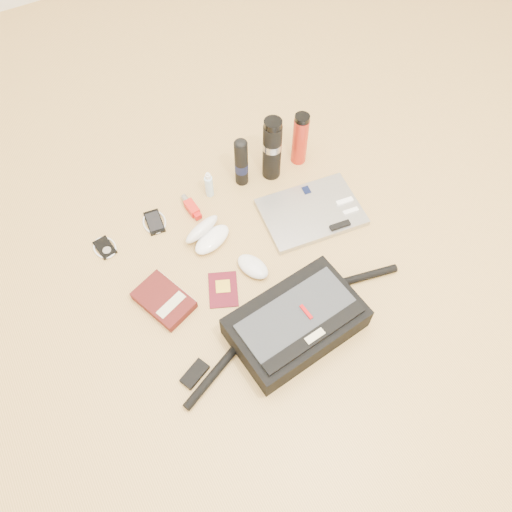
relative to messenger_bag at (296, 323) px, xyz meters
name	(u,v)px	position (x,y,z in m)	size (l,w,h in m)	color
ground	(267,278)	(0.02, 0.21, -0.05)	(4.00, 4.00, 0.00)	tan
messenger_bag	(296,323)	(0.00, 0.00, 0.00)	(0.84, 0.29, 0.12)	black
laptop	(312,212)	(0.30, 0.36, -0.04)	(0.39, 0.30, 0.03)	#A1A1A4
book	(164,300)	(-0.32, 0.30, -0.04)	(0.18, 0.22, 0.04)	#400E0D
passport	(223,289)	(-0.13, 0.24, -0.05)	(0.14, 0.16, 0.01)	#4C0A16
mouse	(253,267)	(-0.01, 0.26, -0.03)	(0.11, 0.14, 0.04)	silver
sunglasses_case	(207,234)	(-0.09, 0.45, -0.02)	(0.19, 0.17, 0.09)	white
ipod	(105,248)	(-0.42, 0.60, -0.05)	(0.09, 0.10, 0.01)	black
phone	(154,222)	(-0.22, 0.62, -0.05)	(0.10, 0.11, 0.01)	black
inhaler	(191,207)	(-0.08, 0.60, -0.04)	(0.04, 0.12, 0.03)	red
spray_bottle	(209,185)	(0.01, 0.64, 0.00)	(0.04, 0.04, 0.12)	#B4DFF9
aerosol_can	(241,162)	(0.15, 0.63, 0.05)	(0.06, 0.06, 0.22)	black
thermos_black	(272,149)	(0.27, 0.61, 0.08)	(0.08, 0.08, 0.27)	black
thermos_red	(300,139)	(0.40, 0.62, 0.06)	(0.06, 0.06, 0.23)	#B42617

